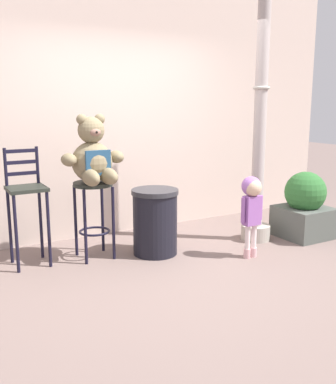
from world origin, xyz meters
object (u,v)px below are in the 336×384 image
at_px(lamppost, 259,136).
at_px(bar_chair_empty, 27,198).
at_px(bar_stool_with_teddy, 94,204).
at_px(planter_with_shrub, 304,207).
at_px(teddy_bear, 93,158).
at_px(child_walking, 252,199).
at_px(trash_bin, 155,222).

bearing_deg(lamppost, bar_chair_empty, 168.58).
relative_size(bar_stool_with_teddy, planter_with_shrub, 1.01).
relative_size(teddy_bear, lamppost, 0.22).
distance_m(lamppost, planter_with_shrub, 1.07).
height_order(bar_stool_with_teddy, bar_chair_empty, bar_chair_empty).
distance_m(bar_chair_empty, planter_with_shrub, 3.22).
bearing_deg(child_walking, trash_bin, -116.48).
bearing_deg(teddy_bear, trash_bin, -16.65).
height_order(bar_stool_with_teddy, teddy_bear, teddy_bear).
relative_size(bar_stool_with_teddy, trash_bin, 1.14).
distance_m(teddy_bear, bar_chair_empty, 0.77).
distance_m(teddy_bear, planter_with_shrub, 2.63).
height_order(child_walking, lamppost, lamppost).
distance_m(child_walking, trash_bin, 1.05).
xyz_separation_m(lamppost, bar_chair_empty, (-2.54, 0.51, -0.55)).
relative_size(trash_bin, planter_with_shrub, 0.89).
distance_m(trash_bin, bar_chair_empty, 1.35).
bearing_deg(teddy_bear, lamppost, -10.27).
distance_m(trash_bin, lamppost, 1.56).
xyz_separation_m(teddy_bear, bar_chair_empty, (-0.65, 0.17, -0.38)).
xyz_separation_m(trash_bin, planter_with_shrub, (1.87, -0.35, 0.01)).
relative_size(bar_chair_empty, planter_with_shrub, 1.47).
xyz_separation_m(bar_stool_with_teddy, planter_with_shrub, (2.48, -0.57, -0.21)).
bearing_deg(bar_chair_empty, lamppost, -11.42).
distance_m(trash_bin, planter_with_shrub, 1.90).
distance_m(child_walking, lamppost, 0.88).
relative_size(teddy_bear, bar_chair_empty, 0.59).
height_order(child_walking, bar_chair_empty, bar_chair_empty).
distance_m(lamppost, bar_chair_empty, 2.65).
height_order(teddy_bear, bar_chair_empty, teddy_bear).
height_order(trash_bin, planter_with_shrub, planter_with_shrub).
xyz_separation_m(bar_chair_empty, planter_with_shrub, (3.13, -0.71, -0.32)).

